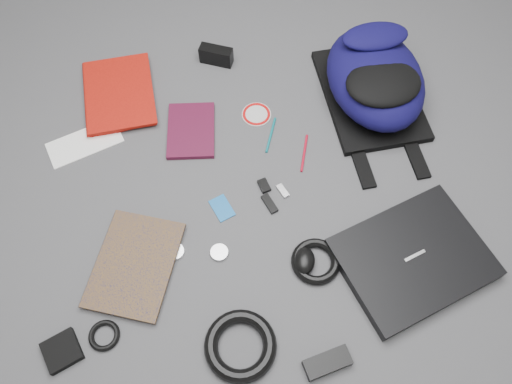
{
  "coord_description": "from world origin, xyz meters",
  "views": [
    {
      "loc": [
        -0.09,
        -0.65,
        1.24
      ],
      "look_at": [
        0.0,
        0.0,
        0.02
      ],
      "focal_mm": 35.0,
      "sensor_mm": 36.0,
      "label": 1
    }
  ],
  "objects": [
    {
      "name": "ground",
      "position": [
        0.0,
        0.0,
        0.0
      ],
      "size": [
        4.0,
        4.0,
        0.0
      ],
      "primitive_type": "plane",
      "color": "#4F4F51",
      "rests_on": "ground"
    },
    {
      "name": "backpack",
      "position": [
        0.4,
        0.3,
        0.09
      ],
      "size": [
        0.32,
        0.45,
        0.18
      ],
      "primitive_type": null,
      "rotation": [
        0.0,
        0.0,
        0.06
      ],
      "color": "black",
      "rests_on": "ground"
    },
    {
      "name": "laptop",
      "position": [
        0.38,
        -0.25,
        0.02
      ],
      "size": [
        0.44,
        0.39,
        0.04
      ],
      "primitive_type": "cube",
      "rotation": [
        0.0,
        0.0,
        0.33
      ],
      "color": "black",
      "rests_on": "ground"
    },
    {
      "name": "textbook_red",
      "position": [
        -0.48,
        0.4,
        0.02
      ],
      "size": [
        0.23,
        0.3,
        0.03
      ],
      "primitive_type": "imported",
      "rotation": [
        0.0,
        0.0,
        0.07
      ],
      "color": "#950E08",
      "rests_on": "ground"
    },
    {
      "name": "comic_book",
      "position": [
        -0.43,
        -0.13,
        0.01
      ],
      "size": [
        0.28,
        0.33,
        0.02
      ],
      "primitive_type": "imported",
      "rotation": [
        0.0,
        0.0,
        -0.35
      ],
      "color": "#9A650B",
      "rests_on": "ground"
    },
    {
      "name": "envelope",
      "position": [
        -0.48,
        0.24,
        0.0
      ],
      "size": [
        0.24,
        0.16,
        0.0
      ],
      "primitive_type": "cube",
      "rotation": [
        0.0,
        0.0,
        0.34
      ],
      "color": "white",
      "rests_on": "ground"
    },
    {
      "name": "dvd_case",
      "position": [
        -0.16,
        0.24,
        0.01
      ],
      "size": [
        0.16,
        0.21,
        0.02
      ],
      "primitive_type": "cube",
      "rotation": [
        0.0,
        0.0,
        -0.1
      ],
      "color": "#3B0B1E",
      "rests_on": "ground"
    },
    {
      "name": "compact_camera",
      "position": [
        -0.06,
        0.51,
        0.03
      ],
      "size": [
        0.11,
        0.08,
        0.06
      ],
      "primitive_type": "cube",
      "rotation": [
        0.0,
        0.0,
        -0.4
      ],
      "color": "black",
      "rests_on": "ground"
    },
    {
      "name": "sticker_disc",
      "position": [
        0.04,
        0.28,
        0.0
      ],
      "size": [
        0.1,
        0.1,
        0.0
      ],
      "primitive_type": "cylinder",
      "rotation": [
        0.0,
        0.0,
        0.09
      ],
      "color": "silver",
      "rests_on": "ground"
    },
    {
      "name": "pen_teal",
      "position": [
        0.07,
        0.2,
        0.0
      ],
      "size": [
        0.05,
        0.12,
        0.01
      ],
      "primitive_type": "cylinder",
      "rotation": [
        1.57,
        0.0,
        -0.36
      ],
      "color": "#0C6870",
      "rests_on": "ground"
    },
    {
      "name": "pen_red",
      "position": [
        0.16,
        0.12,
        0.0
      ],
      "size": [
        0.05,
        0.12,
        0.01
      ],
      "primitive_type": "cylinder",
      "rotation": [
        1.57,
        0.0,
        -0.31
      ],
      "color": "#B60E24",
      "rests_on": "ground"
    },
    {
      "name": "id_badge",
      "position": [
        -0.1,
        -0.03,
        0.0
      ],
      "size": [
        0.07,
        0.09,
        0.0
      ],
      "primitive_type": "cube",
      "rotation": [
        0.0,
        0.0,
        0.39
      ],
      "color": "#1662AA",
      "rests_on": "ground"
    },
    {
      "name": "usb_black",
      "position": [
        0.03,
        -0.03,
        0.01
      ],
      "size": [
        0.04,
        0.06,
        0.01
      ],
      "primitive_type": "cube",
      "rotation": [
        0.0,
        0.0,
        0.38
      ],
      "color": "black",
      "rests_on": "ground"
    },
    {
      "name": "usb_silver",
      "position": [
        0.08,
        0.0,
        0.0
      ],
      "size": [
        0.03,
        0.05,
        0.01
      ],
      "primitive_type": "cube",
      "rotation": [
        0.0,
        0.0,
        0.41
      ],
      "color": "#ABABAD",
      "rests_on": "ground"
    },
    {
      "name": "key_fob",
      "position": [
        0.03,
        0.02,
        0.01
      ],
      "size": [
        0.04,
        0.05,
        0.01
      ],
      "primitive_type": "cube",
      "rotation": [
        0.0,
        0.0,
        0.28
      ],
      "color": "black",
      "rests_on": "ground"
    },
    {
      "name": "mouse",
      "position": [
        0.1,
        -0.22,
        0.02
      ],
      "size": [
        0.07,
        0.09,
        0.04
      ],
      "primitive_type": "ellipsoid",
      "rotation": [
        0.0,
        0.0,
        -0.25
      ],
      "color": "black",
      "rests_on": "ground"
    },
    {
      "name": "headphone_left",
      "position": [
        -0.23,
        -0.14,
        0.01
      ],
      "size": [
        0.05,
        0.05,
        0.01
      ],
      "primitive_type": "cylinder",
      "rotation": [
        0.0,
        0.0,
        0.16
      ],
      "color": "silver",
      "rests_on": "ground"
    },
    {
      "name": "headphone_right",
      "position": [
        -0.12,
        -0.16,
        0.01
      ],
      "size": [
        0.06,
        0.06,
        0.01
      ],
      "primitive_type": "cylinder",
      "rotation": [
        0.0,
        0.0,
        0.33
      ],
      "color": "#BABABC",
      "rests_on": "ground"
    },
    {
      "name": "cable_coil",
      "position": [
        0.13,
        -0.22,
        0.01
      ],
      "size": [
        0.15,
        0.15,
        0.02
      ],
      "primitive_type": "torus",
      "rotation": [
        0.0,
        0.0,
        0.14
      ],
      "color": "black",
      "rests_on": "ground"
    },
    {
      "name": "power_brick",
      "position": [
        0.11,
        -0.47,
        0.01
      ],
      "size": [
        0.12,
        0.07,
        0.03
      ],
      "primitive_type": "cube",
      "rotation": [
        0.0,
        0.0,
        0.22
      ],
      "color": "black",
      "rests_on": "ground"
    },
    {
      "name": "power_cord_coil",
      "position": [
        -0.09,
        -0.41,
        0.02
      ],
      "size": [
        0.2,
        0.2,
        0.03
      ],
      "primitive_type": "torus",
      "rotation": [
        0.0,
        0.0,
        -0.13
      ],
      "color": "black",
      "rests_on": "ground"
    },
    {
      "name": "pouch",
      "position": [
        -0.52,
        -0.36,
        0.01
      ],
      "size": [
        0.11,
        0.11,
        0.02
      ],
      "primitive_type": "cube",
      "rotation": [
        0.0,
        0.0,
        0.4
      ],
      "color": "black",
      "rests_on": "ground"
    },
    {
      "name": "earbud_coil",
      "position": [
        -0.42,
        -0.34,
        0.01
      ],
      "size": [
        0.08,
        0.08,
        0.01
      ],
      "primitive_type": "torus",
      "rotation": [
        0.0,
        0.0,
        0.07
      ],
      "color": "black",
      "rests_on": "ground"
    }
  ]
}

